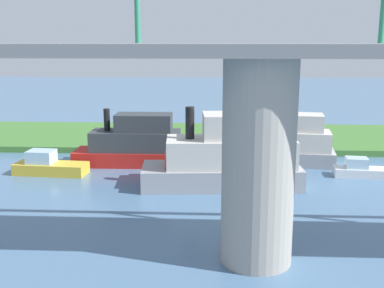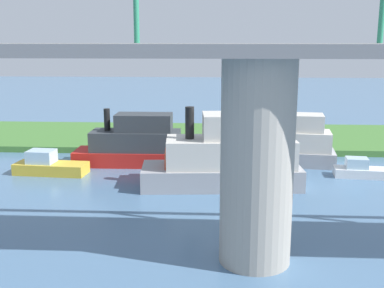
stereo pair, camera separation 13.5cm
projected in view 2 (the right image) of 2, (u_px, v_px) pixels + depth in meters
The scene contains 11 objects.
ground_plane at pixel (193, 155), 38.75m from camera, with size 160.00×160.00×0.00m, color #4C7093.
grassy_bank at pixel (197, 137), 44.54m from camera, with size 80.00×12.00×0.50m, color #427533.
bridge_pylon at pixel (257, 163), 19.40m from camera, with size 2.97×2.97×8.51m, color #9E998E.
bridge_span at pixel (261, 44), 18.39m from camera, with size 71.97×4.30×3.25m.
person_on_bank at pixel (253, 136), 40.08m from camera, with size 0.43×0.43×1.39m.
mooring_post at pixel (109, 139), 40.22m from camera, with size 0.20×0.20×0.96m, color brown.
motorboat_red at pixel (227, 157), 30.13m from camera, with size 10.21×4.07×5.10m.
riverboat_paddlewheel at pixel (49, 165), 33.23m from camera, with size 5.09×2.16×1.65m.
houseboat_blue at pixel (283, 144), 35.74m from camera, with size 8.38×3.63×4.15m.
skiff_small at pixel (362, 170), 32.47m from camera, with size 4.08×1.80×1.32m.
motorboat_white at pixel (134, 144), 35.52m from camera, with size 8.20×2.79×4.18m.
Camera 2 is at (-1.99, 37.60, 9.19)m, focal length 44.84 mm.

